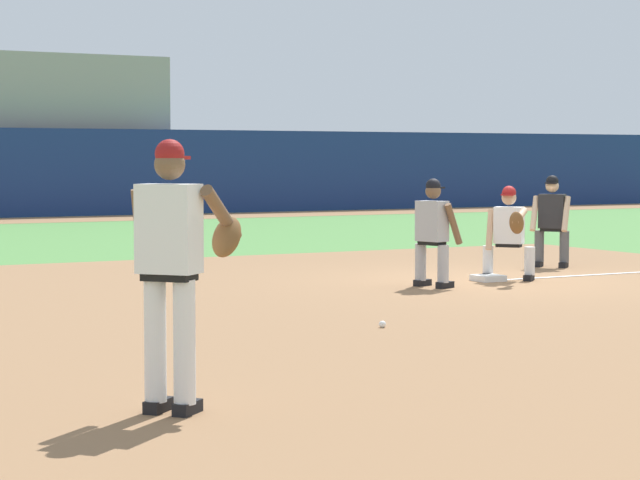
{
  "coord_description": "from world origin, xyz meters",
  "views": [
    {
      "loc": [
        -10.27,
        -14.28,
        1.73
      ],
      "look_at": [
        -5.08,
        -4.51,
        1.0
      ],
      "focal_mm": 70.0,
      "sensor_mm": 36.0,
      "label": 1
    }
  ],
  "objects_px": {
    "baserunner": "(433,228)",
    "umpire": "(552,217)",
    "first_base_bag": "(488,278)",
    "pitcher": "(174,258)",
    "first_baseman": "(509,229)",
    "baseball": "(382,324)"
  },
  "relations": [
    {
      "from": "pitcher",
      "to": "baserunner",
      "type": "height_order",
      "value": "pitcher"
    },
    {
      "from": "first_base_bag",
      "to": "pitcher",
      "type": "distance_m",
      "value": 9.72
    },
    {
      "from": "baserunner",
      "to": "first_base_bag",
      "type": "bearing_deg",
      "value": 15.67
    },
    {
      "from": "baseball",
      "to": "pitcher",
      "type": "relative_size",
      "value": 0.04
    },
    {
      "from": "first_baseman",
      "to": "umpire",
      "type": "xyz_separation_m",
      "value": [
        1.89,
        1.42,
        0.06
      ]
    },
    {
      "from": "baseball",
      "to": "pitcher",
      "type": "height_order",
      "value": "pitcher"
    },
    {
      "from": "first_baseman",
      "to": "baserunner",
      "type": "xyz_separation_m",
      "value": [
        -1.46,
        -0.28,
        0.06
      ]
    },
    {
      "from": "pitcher",
      "to": "baseball",
      "type": "bearing_deg",
      "value": 41.16
    },
    {
      "from": "baseball",
      "to": "umpire",
      "type": "distance_m",
      "value": 7.72
    },
    {
      "from": "first_base_bag",
      "to": "umpire",
      "type": "distance_m",
      "value": 2.71
    },
    {
      "from": "first_base_bag",
      "to": "baserunner",
      "type": "xyz_separation_m",
      "value": [
        -1.14,
        -0.32,
        0.75
      ]
    },
    {
      "from": "baseball",
      "to": "first_baseman",
      "type": "xyz_separation_m",
      "value": [
        4.1,
        3.39,
        0.69
      ]
    },
    {
      "from": "baseball",
      "to": "umpire",
      "type": "xyz_separation_m",
      "value": [
        5.99,
        4.81,
        0.76
      ]
    },
    {
      "from": "baseball",
      "to": "umpire",
      "type": "height_order",
      "value": "umpire"
    },
    {
      "from": "pitcher",
      "to": "first_baseman",
      "type": "distance_m",
      "value": 9.89
    },
    {
      "from": "pitcher",
      "to": "umpire",
      "type": "bearing_deg",
      "value": 39.66
    },
    {
      "from": "baserunner",
      "to": "umpire",
      "type": "bearing_deg",
      "value": 26.86
    },
    {
      "from": "first_base_bag",
      "to": "pitcher",
      "type": "xyz_separation_m",
      "value": [
        -7.21,
        -6.43,
        1.01
      ]
    },
    {
      "from": "baserunner",
      "to": "umpire",
      "type": "distance_m",
      "value": 3.75
    },
    {
      "from": "first_baseman",
      "to": "baserunner",
      "type": "relative_size",
      "value": 0.92
    },
    {
      "from": "first_base_bag",
      "to": "umpire",
      "type": "xyz_separation_m",
      "value": [
        2.21,
        1.38,
        0.75
      ]
    },
    {
      "from": "baseball",
      "to": "baserunner",
      "type": "relative_size",
      "value": 0.05
    }
  ]
}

